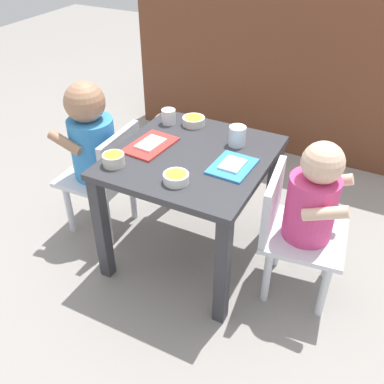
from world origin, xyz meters
TOP-DOWN VIEW (x-y plane):
  - ground_plane at (0.00, 0.00)m, footprint 7.00×7.00m
  - kitchen_cabinet_back at (0.00, 1.14)m, footprint 1.70×0.30m
  - dining_table at (0.00, 0.00)m, footprint 0.55×0.58m
  - seated_child_left at (-0.44, -0.01)m, footprint 0.29×0.29m
  - seated_child_right at (0.43, 0.01)m, footprint 0.31×0.31m
  - dog at (-0.27, 0.58)m, footprint 0.46×0.25m
  - food_tray_left at (-0.16, -0.02)m, footprint 0.15×0.21m
  - food_tray_right at (0.16, -0.02)m, footprint 0.14×0.18m
  - water_cup_left at (-0.20, 0.18)m, footprint 0.06×0.06m
  - water_cup_right at (0.12, 0.14)m, footprint 0.06×0.06m
  - cereal_bowl_right_side at (-0.10, 0.21)m, footprint 0.09×0.09m
  - veggie_bowl_far at (0.04, -0.18)m, footprint 0.08×0.08m
  - cereal_bowl_left_side at (-0.21, -0.19)m, footprint 0.08×0.08m

SIDE VIEW (x-z plane):
  - ground_plane at x=0.00m, z-range 0.00..0.00m
  - dog at x=-0.27m, z-range 0.06..0.37m
  - dining_table at x=0.00m, z-range 0.15..0.63m
  - seated_child_right at x=0.43m, z-range 0.08..0.71m
  - seated_child_left at x=-0.44m, z-range 0.08..0.76m
  - kitchen_cabinet_back at x=0.00m, z-range 0.00..0.94m
  - food_tray_left at x=-0.16m, z-range 0.48..0.49m
  - food_tray_right at x=0.16m, z-range 0.48..0.49m
  - veggie_bowl_far at x=0.04m, z-range 0.48..0.51m
  - cereal_bowl_right_side at x=-0.10m, z-range 0.48..0.51m
  - cereal_bowl_left_side at x=-0.21m, z-range 0.48..0.52m
  - water_cup_left at x=-0.20m, z-range 0.48..0.53m
  - water_cup_right at x=0.12m, z-range 0.47..0.55m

